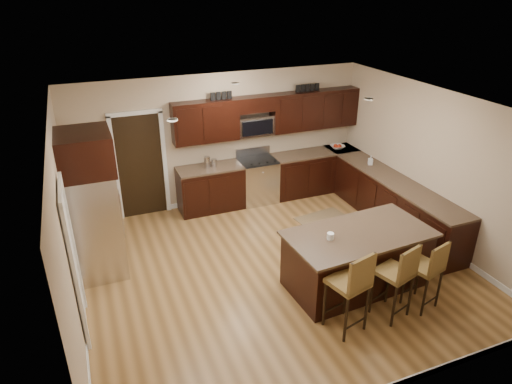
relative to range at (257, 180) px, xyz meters
name	(u,v)px	position (x,y,z in m)	size (l,w,h in m)	color
floor	(275,268)	(-0.68, -2.45, -0.47)	(6.00, 6.00, 0.00)	olive
ceiling	(278,107)	(-0.68, -2.45, 2.23)	(6.00, 6.00, 0.00)	silver
wall_back	(221,140)	(-0.68, 0.30, 0.88)	(6.00, 6.00, 0.00)	tan
wall_left	(66,231)	(-3.68, -2.45, 0.88)	(5.50, 5.50, 0.00)	tan
wall_right	(433,167)	(2.32, -2.45, 0.88)	(5.50, 5.50, 0.00)	tan
base_cabinets	(332,190)	(1.22, -1.01, -0.01)	(4.02, 3.96, 0.92)	black
upper_cabinets	(272,113)	(0.36, 0.13, 1.37)	(4.00, 0.33, 0.80)	black
range	(257,180)	(0.00, 0.00, 0.00)	(0.76, 0.64, 1.11)	silver
microwave	(255,125)	(0.00, 0.15, 1.15)	(0.76, 0.31, 0.40)	silver
doorway	(140,166)	(-2.33, 0.28, 0.56)	(0.85, 0.03, 2.06)	black
pantry_door	(73,264)	(-3.66, -2.75, 0.55)	(0.03, 0.80, 2.04)	white
letter_decor	(265,92)	(0.22, 0.13, 1.82)	(2.20, 0.03, 0.15)	black
island	(356,260)	(0.30, -3.30, -0.04)	(2.24, 1.26, 0.92)	black
stool_left	(352,284)	(-0.36, -4.15, 0.29)	(0.56, 0.56, 1.23)	olive
stool_mid	(399,273)	(0.38, -4.15, 0.25)	(0.54, 0.54, 1.16)	olive
stool_right	(429,268)	(0.90, -4.14, 0.21)	(0.50, 0.50, 1.09)	olive
refrigerator	(93,204)	(-3.30, -1.45, 0.74)	(0.79, 0.93, 2.35)	silver
floor_mat	(323,219)	(0.88, -1.30, -0.47)	(1.00, 0.66, 0.01)	olive
fruit_bowl	(337,147)	(1.90, 0.00, 0.49)	(0.31, 0.31, 0.08)	silver
soap_bottle	(371,160)	(2.02, -1.07, 0.54)	(0.09, 0.09, 0.19)	#B2B2B2
canister_tall	(207,162)	(-1.07, 0.00, 0.56)	(0.12, 0.12, 0.23)	silver
canister_short	(214,163)	(-0.93, 0.00, 0.53)	(0.11, 0.11, 0.16)	silver
island_jar	(330,236)	(-0.20, -3.30, 0.50)	(0.10, 0.10, 0.10)	white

